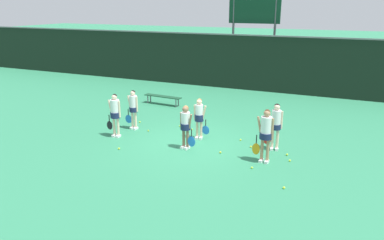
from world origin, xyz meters
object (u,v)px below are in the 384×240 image
Objects in this scene: tennis_ball_1 at (241,140)px; tennis_ball_0 at (220,152)px; tennis_ball_8 at (192,129)px; bench_courtside at (163,97)px; player_1 at (186,124)px; tennis_ball_9 at (180,126)px; tennis_ball_10 at (119,149)px; scoreboard at (254,16)px; player_0 at (115,112)px; tennis_ball_3 at (252,168)px; player_2 at (266,131)px; tennis_ball_2 at (251,147)px; tennis_ball_6 at (287,155)px; tennis_ball_7 at (284,188)px; player_5 at (276,123)px; tennis_ball_5 at (290,161)px; player_3 at (133,107)px; player_4 at (199,116)px.

tennis_ball_0 is at bearing -100.46° from tennis_ball_1.
bench_courtside is at bearing 134.13° from tennis_ball_8.
player_1 is at bearing -176.25° from tennis_ball_0.
tennis_ball_9 is 3.38m from tennis_ball_10.
scoreboard is at bearing 83.86° from tennis_ball_10.
player_0 reaches higher than tennis_ball_3.
player_2 reaches higher than tennis_ball_1.
tennis_ball_0 is (5.03, -5.07, -0.36)m from bench_courtside.
player_2 reaches higher than tennis_ball_2.
tennis_ball_6 is at bearing 18.73° from tennis_ball_10.
scoreboard is 14.68m from tennis_ball_7.
player_5 is at bearing 81.56° from tennis_ball_3.
tennis_ball_3 is at bearing -103.69° from player_2.
bench_courtside reaches higher than tennis_ball_10.
tennis_ball_3 is at bearing -74.26° from scoreboard.
player_3 is at bearing 173.19° from tennis_ball_5.
tennis_ball_5 is (7.39, -4.81, -0.36)m from bench_courtside.
tennis_ball_8 is at bearing 140.98° from tennis_ball_7.
tennis_ball_9 and tennis_ball_10 have the same top height.
tennis_ball_10 reaches higher than tennis_ball_0.
player_0 is 0.95× the size of player_2.
player_2 is 4.86m from tennis_ball_9.
player_5 is 1.48m from tennis_ball_5.
scoreboard is 80.55× the size of tennis_ball_2.
bench_courtside reaches higher than tennis_ball_8.
player_3 reaches higher than tennis_ball_3.
player_4 is 23.47× the size of tennis_ball_3.
tennis_ball_7 is (4.66, -13.25, -4.28)m from scoreboard.
player_2 is 26.57× the size of tennis_ball_3.
bench_courtside is 6.38m from player_1.
player_3 is at bearing 177.30° from tennis_ball_6.
tennis_ball_8 is at bearing 122.73° from player_4.
player_3 is at bearing 169.80° from player_5.
player_4 is at bearing 144.46° from tennis_ball_3.
tennis_ball_10 is (-5.82, -1.43, 0.00)m from tennis_ball_5.
player_2 reaches higher than tennis_ball_6.
tennis_ball_6 is (7.21, -4.32, -0.36)m from bench_courtside.
player_3 is 5.15m from tennis_ball_2.
tennis_ball_6 reaches higher than tennis_ball_2.
tennis_ball_1 is at bearing 8.43° from player_4.
tennis_ball_2 is 4.80m from tennis_ball_10.
scoreboard reaches higher than player_0.
tennis_ball_6 is (6.41, -0.30, -0.93)m from player_3.
player_0 is (-2.24, -11.55, -3.28)m from scoreboard.
scoreboard is 10.33m from tennis_ball_9.
player_2 reaches higher than bench_courtside.
bench_courtside is 4.45m from tennis_ball_8.
player_4 reaches higher than tennis_ball_10.
scoreboard reaches higher than player_4.
bench_courtside is at bearing 107.30° from player_3.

